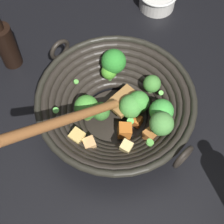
{
  "coord_description": "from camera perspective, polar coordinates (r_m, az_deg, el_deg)",
  "views": [
    {
      "loc": [
        0.19,
        0.29,
        0.66
      ],
      "look_at": [
        0.01,
        -0.0,
        0.03
      ],
      "focal_mm": 51.99,
      "sensor_mm": 36.0,
      "label": 1
    }
  ],
  "objects": [
    {
      "name": "soy_sauce_bottle",
      "position": [
        0.82,
        -18.11,
        11.19
      ],
      "size": [
        0.05,
        0.05,
        0.17
      ],
      "color": "black",
      "rests_on": "ground"
    },
    {
      "name": "ground_plane",
      "position": [
        0.75,
        0.6,
        -1.11
      ],
      "size": [
        4.0,
        4.0,
        0.0
      ],
      "primitive_type": "plane",
      "color": "black"
    },
    {
      "name": "wok",
      "position": [
        0.69,
        0.77,
        1.25
      ],
      "size": [
        0.41,
        0.37,
        0.26
      ],
      "color": "black",
      "rests_on": "ground"
    }
  ]
}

